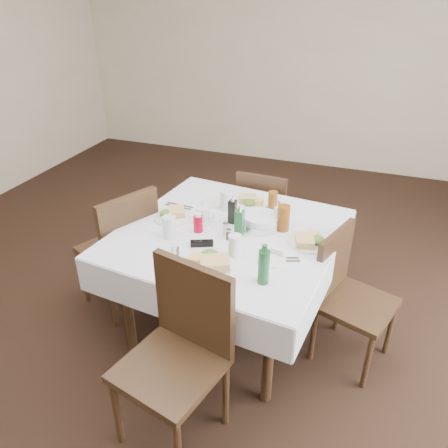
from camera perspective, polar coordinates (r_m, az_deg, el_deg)
name	(u,v)px	position (r m, az deg, el deg)	size (l,w,h in m)	color
ground_plane	(196,334)	(3.12, -3.74, -14.18)	(7.00, 7.00, 0.00)	black
room_shell	(185,79)	(2.31, -5.16, 18.39)	(6.04, 7.04, 2.80)	beige
dining_table	(229,242)	(2.78, 0.60, -2.41)	(1.46, 1.46, 0.76)	#301F11
chair_north	(264,213)	(3.57, 5.21, 1.49)	(0.43, 0.43, 0.85)	#301F11
chair_south	(181,345)	(2.26, -5.62, -15.40)	(0.56, 0.56, 0.98)	#301F11
chair_east	(346,289)	(2.79, 15.62, -8.21)	(0.52, 0.52, 0.87)	#301F11
chair_west	(123,245)	(3.11, -13.01, -2.63)	(0.60, 0.60, 0.95)	#301F11
meal_north	(251,201)	(3.08, 3.49, 2.97)	(0.23, 0.23, 0.05)	white
meal_south	(209,262)	(2.41, -1.94, -5.01)	(0.30, 0.30, 0.07)	white
meal_east	(309,241)	(2.65, 11.09, -2.14)	(0.26, 0.26, 0.06)	white
meal_west	(173,215)	(2.91, -6.74, 1.19)	(0.25, 0.25, 0.05)	white
side_plate_a	(213,203)	(3.09, -1.41, 2.81)	(0.17, 0.17, 0.01)	white
side_plate_b	(271,260)	(2.47, 6.19, -4.69)	(0.17, 0.17, 0.01)	white
water_n	(225,200)	(2.98, 0.19, 3.12)	(0.07, 0.07, 0.14)	silver
water_s	(235,246)	(2.46, 1.45, -2.95)	(0.08, 0.08, 0.14)	silver
water_e	(280,218)	(2.78, 7.27, 0.80)	(0.07, 0.07, 0.14)	silver
water_w	(169,227)	(2.67, -7.20, -0.38)	(0.08, 0.08, 0.14)	silver
iced_tea_a	(273,201)	(2.99, 6.39, 3.01)	(0.07, 0.07, 0.14)	brown
iced_tea_b	(283,218)	(2.75, 7.76, 0.78)	(0.08, 0.08, 0.17)	brown
bread_basket	(261,221)	(2.78, 4.84, 0.34)	(0.25, 0.25, 0.08)	silver
oil_cruet_dark	(232,211)	(2.80, 1.11, 1.74)	(0.05, 0.05, 0.20)	black
oil_cruet_green	(240,222)	(2.66, 2.04, 0.28)	(0.05, 0.05, 0.21)	#1E5C2C
ketchup_bottle	(198,223)	(2.72, -3.40, 0.15)	(0.06, 0.06, 0.13)	#A9031A
salt_shaker	(225,229)	(2.69, 0.19, -0.62)	(0.04, 0.04, 0.08)	white
pepper_shaker	(229,234)	(2.64, 0.61, -1.36)	(0.03, 0.03, 0.07)	#392D19
coffee_mug	(203,215)	(2.84, -2.78, 1.13)	(0.15, 0.14, 0.10)	white
sunglasses	(202,243)	(2.60, -2.91, -2.53)	(0.14, 0.09, 0.03)	black
green_bottle	(264,266)	(2.25, 5.21, -5.52)	(0.06, 0.06, 0.23)	#1E5C2C
sugar_caddy	(278,251)	(2.52, 7.08, -3.52)	(0.10, 0.07, 0.05)	white
cutlery_n	(278,207)	(3.06, 7.11, 2.26)	(0.10, 0.17, 0.01)	silver
cutlery_s	(175,256)	(2.51, -6.42, -4.19)	(0.13, 0.20, 0.01)	silver
cutlery_e	(281,260)	(2.48, 7.52, -4.73)	(0.21, 0.12, 0.01)	silver
cutlery_w	(179,206)	(3.05, -5.89, 2.30)	(0.21, 0.06, 0.01)	silver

